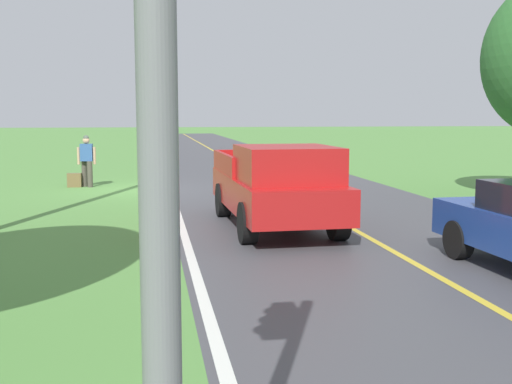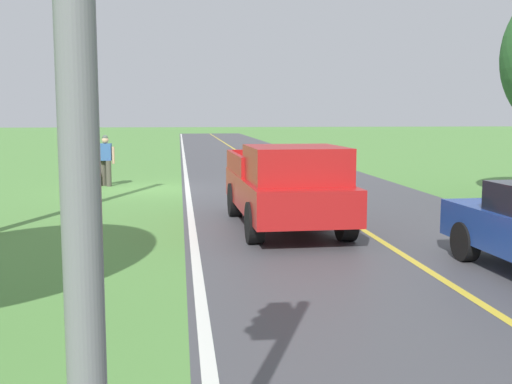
{
  "view_description": "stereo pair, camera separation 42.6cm",
  "coord_description": "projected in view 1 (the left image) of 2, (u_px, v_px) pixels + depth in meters",
  "views": [
    {
      "loc": [
        -0.41,
        20.82,
        2.45
      ],
      "look_at": [
        -1.93,
        11.9,
        1.33
      ],
      "focal_mm": 44.25,
      "sensor_mm": 36.0,
      "label": 1
    },
    {
      "loc": [
        -0.83,
        20.89,
        2.45
      ],
      "look_at": [
        -1.93,
        11.9,
        1.33
      ],
      "focal_mm": 44.25,
      "sensor_mm": 36.0,
      "label": 2
    }
  ],
  "objects": [
    {
      "name": "suitcase_carried",
      "position": [
        74.0,
        180.0,
        21.3
      ],
      "size": [
        0.47,
        0.23,
        0.47
      ],
      "primitive_type": "cube",
      "rotation": [
        0.0,
        0.0,
        1.5
      ],
      "color": "brown",
      "rests_on": "ground"
    },
    {
      "name": "lane_centre_line",
      "position": [
        278.0,
        187.0,
        21.39
      ],
      "size": [
        0.14,
        117.6,
        0.0
      ],
      "primitive_type": "cube",
      "color": "gold",
      "rests_on": "ground"
    },
    {
      "name": "lane_edge_line",
      "position": [
        170.0,
        189.0,
        20.79
      ],
      "size": [
        0.16,
        117.6,
        0.0
      ],
      "primitive_type": "cube",
      "color": "silver",
      "rests_on": "ground"
    },
    {
      "name": "hitchhiker_walking",
      "position": [
        87.0,
        158.0,
        21.33
      ],
      "size": [
        0.62,
        0.53,
        1.75
      ],
      "color": "#4C473D",
      "rests_on": "ground"
    },
    {
      "name": "pickup_truck_passing",
      "position": [
        277.0,
        184.0,
        13.47
      ],
      "size": [
        2.2,
        5.45,
        1.82
      ],
      "color": "#B21919",
      "rests_on": "ground"
    },
    {
      "name": "ground_plane",
      "position": [
        137.0,
        190.0,
        20.61
      ],
      "size": [
        200.0,
        200.0,
        0.0
      ],
      "primitive_type": "plane",
      "color": "#568E42"
    },
    {
      "name": "road_surface",
      "position": [
        278.0,
        187.0,
        21.39
      ],
      "size": [
        7.6,
        120.0,
        0.0
      ],
      "primitive_type": "cube",
      "color": "#47474C",
      "rests_on": "ground"
    }
  ]
}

